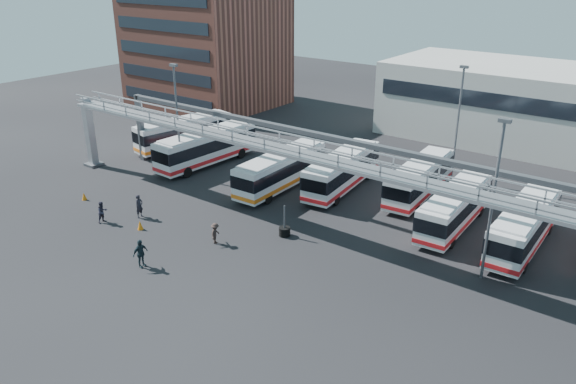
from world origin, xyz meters
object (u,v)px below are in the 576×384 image
Objects in this scene: bus_0 at (184,132)px; tire_stack at (285,231)px; pedestrian_a at (139,206)px; pedestrian_c at (215,233)px; light_pole_back at (458,118)px; light_pole_mid at (494,193)px; light_pole_left at (177,116)px; pedestrian_b at (102,212)px; bus_7 at (524,225)px; cone_left at (84,196)px; bus_1 at (206,146)px; bus_6 at (455,207)px; bus_5 at (420,178)px; pedestrian_d at (140,253)px; bus_4 at (342,170)px; bus_3 at (281,169)px; cone_right at (140,225)px.

bus_0 reaches higher than tire_stack.
pedestrian_a is 1.21× the size of pedestrian_c.
light_pole_mid is at bearing -61.93° from light_pole_back.
pedestrian_b is (2.38, -10.24, -4.89)m from light_pole_left.
bus_0 reaches higher than bus_7.
bus_7 is 16.16× the size of cone_left.
bus_1 is at bearing -11.74° from bus_0.
bus_6 is at bearing 26.85° from cone_left.
bus_0 is 0.98× the size of bus_1.
light_pole_back is at bearing 78.77° from bus_5.
bus_7 is 5.56× the size of pedestrian_a.
light_pole_left reaches higher than pedestrian_a.
bus_7 is at bearing -46.43° from pedestrian_d.
bus_7 is (28.81, 4.49, -3.99)m from light_pole_left.
bus_4 is 10.20m from tire_stack.
bus_0 is 24.67m from pedestrian_d.
light_pole_left is 5.38m from bus_1.
light_pole_mid reaches higher than pedestrian_b.
bus_6 is 17.47m from pedestrian_c.
cone_left is (-15.74, -14.79, -1.45)m from bus_4.
pedestrian_b is at bearing -151.98° from bus_7.
light_pole_back is 6.78m from bus_5.
pedestrian_d is (-10.03, -26.85, -4.76)m from light_pole_back.
bus_1 is at bearing 13.88° from pedestrian_a.
bus_3 is 11.65m from bus_5.
bus_0 is at bearing 167.54° from bus_3.
pedestrian_c is at bearing -74.97° from pedestrian_b.
bus_4 is 17.04m from pedestrian_a.
bus_7 reaches higher than bus_6.
bus_6 is 23.12m from cone_right.
light_pole_back is (-8.00, 15.00, 0.00)m from light_pole_mid.
tire_stack is at bearing 15.58° from cone_left.
pedestrian_b is 1.09× the size of pedestrian_c.
pedestrian_d is (-9.35, -21.44, -0.74)m from bus_5.
pedestrian_c is 5.47m from pedestrian_d.
light_pole_back is at bearing 29.82° from bus_1.
bus_3 is 4.48× the size of tire_stack.
light_pole_back is 6.10× the size of pedestrian_b.
light_pole_mid reaches higher than bus_3.
cone_left is at bearing -96.47° from bus_1.
bus_0 is 5.97m from bus_1.
light_pole_left is at bearing -162.11° from bus_3.
cone_right is 0.29× the size of tire_stack.
bus_5 is 5.35× the size of pedestrian_d.
pedestrian_b is 13.90m from tire_stack.
pedestrian_b is at bearing -126.01° from light_pole_back.
light_pole_left is 29.43m from bus_7.
bus_7 is at bearing 22.67° from cone_left.
bus_1 reaches higher than bus_4.
bus_1 is at bearing 10.44° from pedestrian_b.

